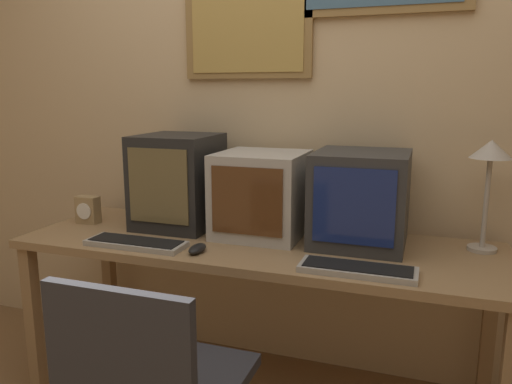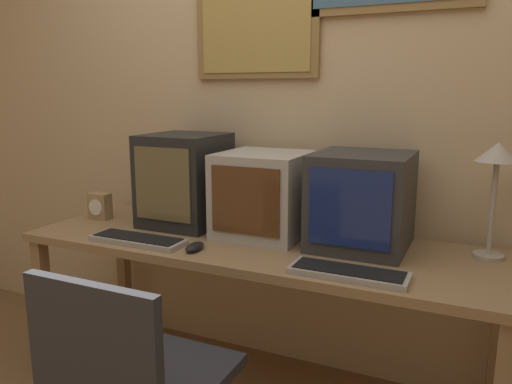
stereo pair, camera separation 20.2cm
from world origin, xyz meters
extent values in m
cube|color=#D1B284|center=(0.00, 1.35, 1.30)|extent=(8.00, 0.05, 2.60)
cube|color=olive|center=(-0.17, 1.31, 1.64)|extent=(0.63, 0.02, 0.41)
cube|color=#B79347|center=(-0.17, 1.29, 1.64)|extent=(0.56, 0.01, 0.35)
cube|color=#99754C|center=(0.00, 0.93, 0.72)|extent=(2.04, 0.67, 0.04)
cube|color=#99754C|center=(-0.97, 0.65, 0.35)|extent=(0.06, 0.06, 0.71)
cube|color=#99754C|center=(-0.97, 1.22, 0.35)|extent=(0.06, 0.06, 0.71)
cube|color=#99754C|center=(0.97, 1.22, 0.35)|extent=(0.06, 0.06, 0.71)
cube|color=black|center=(-0.43, 1.06, 0.96)|extent=(0.35, 0.37, 0.43)
cube|color=brown|center=(-0.43, 0.87, 0.97)|extent=(0.29, 0.01, 0.33)
cube|color=#B7B2A8|center=(-0.01, 1.05, 0.93)|extent=(0.37, 0.38, 0.37)
cube|color=#563319|center=(-0.01, 0.85, 0.93)|extent=(0.31, 0.01, 0.28)
cube|color=#333333|center=(0.42, 1.06, 0.94)|extent=(0.38, 0.40, 0.39)
cube|color=navy|center=(0.42, 0.86, 0.94)|extent=(0.31, 0.01, 0.30)
cube|color=#A8A399|center=(-0.45, 0.71, 0.75)|extent=(0.43, 0.14, 0.02)
cube|color=black|center=(-0.45, 0.71, 0.77)|extent=(0.39, 0.12, 0.00)
cube|color=#A8A399|center=(0.46, 0.70, 0.75)|extent=(0.41, 0.14, 0.02)
cube|color=black|center=(0.46, 0.70, 0.77)|extent=(0.38, 0.12, 0.00)
ellipsoid|color=black|center=(-0.17, 0.71, 0.76)|extent=(0.06, 0.11, 0.03)
cube|color=#A38456|center=(-0.88, 0.95, 0.81)|extent=(0.11, 0.06, 0.13)
cylinder|color=white|center=(-0.88, 0.92, 0.81)|extent=(0.08, 0.01, 0.08)
cylinder|color=#B2A899|center=(0.90, 1.12, 0.75)|extent=(0.11, 0.11, 0.02)
cylinder|color=#B2A899|center=(0.90, 1.12, 0.94)|extent=(0.02, 0.02, 0.37)
cone|color=#B2A899|center=(0.90, 1.12, 1.15)|extent=(0.16, 0.16, 0.07)
cube|color=#2D2D33|center=(-0.07, 0.24, 0.47)|extent=(0.49, 0.49, 0.04)
cube|color=#2D2D33|center=(-0.07, 0.01, 0.68)|extent=(0.45, 0.04, 0.39)
camera|label=1|loc=(0.68, -1.01, 1.38)|focal=35.00mm
camera|label=2|loc=(0.86, -0.93, 1.38)|focal=35.00mm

